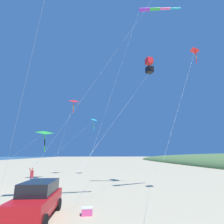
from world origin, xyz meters
TOP-DOWN VIEW (x-y plane):
  - parked_car at (8.26, -6.52)m, footprint 2.24×4.38m
  - cooler_box at (11.03, -6.39)m, footprint 0.62×0.42m
  - person_child_green_jacket at (4.33, 4.89)m, footprint 0.65×0.64m
  - kite_delta_long_streamer_left at (11.54, 12.96)m, footprint 9.23×8.02m
  - kite_windsock_orange_high_right at (17.91, -1.71)m, footprint 10.84×2.39m
  - kite_delta_yellow_midlevel at (21.01, -3.56)m, footprint 8.13×5.93m
  - kite_box_green_low_center at (18.06, 1.19)m, footprint 9.76×10.00m
  - kite_delta_striped_overhead at (7.83, 12.65)m, footprint 2.67×6.74m
  - kite_delta_teal_far_right at (4.33, 8.73)m, footprint 7.23×4.76m

SIDE VIEW (x-z plane):
  - cooler_box at x=11.03m, z-range 0.00..0.42m
  - parked_car at x=8.26m, z-range 0.03..1.88m
  - person_child_green_jacket at x=4.33m, z-range 0.08..1.91m
  - kite_delta_teal_far_right at x=4.33m, z-range 2.99..9.92m
  - kite_delta_long_streamer_left at x=11.54m, z-range 4.51..14.24m
  - kite_delta_striped_overhead at x=7.83m, z-range 6.13..19.26m
  - kite_delta_yellow_midlevel at x=21.01m, z-range 6.48..19.99m
  - kite_box_green_low_center at x=18.06m, z-range 6.56..21.66m
  - kite_windsock_orange_high_right at x=17.91m, z-range 9.74..29.66m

